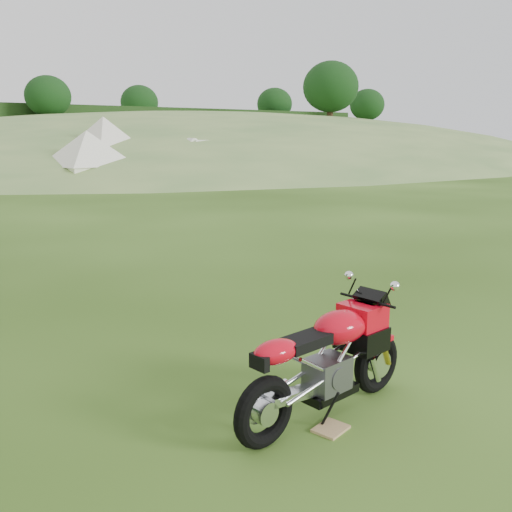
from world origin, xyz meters
TOP-DOWN VIEW (x-y plane):
  - ground at (0.00, 0.00)m, footprint 120.00×120.00m
  - hillside at (24.00, 40.00)m, footprint 80.00×64.00m
  - hedgerow at (24.00, 40.00)m, footprint 36.00×1.20m
  - sport_motorcycle at (-0.77, -1.15)m, footprint 1.80×0.59m
  - plywood_board at (-0.89, -1.33)m, footprint 0.29×0.25m
  - tent_mid at (5.49, 19.63)m, footprint 3.17×3.17m
  - tent_right at (7.25, 21.96)m, footprint 4.04×4.04m
  - caravan at (12.34, 20.44)m, footprint 4.20×2.10m

SIDE VIEW (x-z plane):
  - ground at x=0.00m, z-range 0.00..0.00m
  - hillside at x=24.00m, z-range -4.00..4.00m
  - hedgerow at x=24.00m, z-range -4.30..4.30m
  - plywood_board at x=-0.89m, z-range 0.00..0.02m
  - sport_motorcycle at x=-0.77m, z-range 0.00..1.06m
  - caravan at x=12.34m, z-range 0.00..1.91m
  - tent_mid at x=5.49m, z-range 0.00..2.43m
  - tent_right at x=7.25m, z-range 0.00..2.82m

